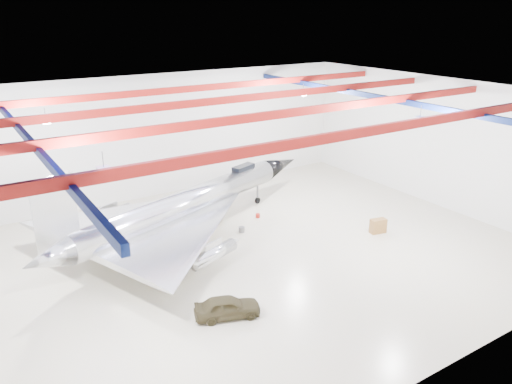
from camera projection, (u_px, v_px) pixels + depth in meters
floor at (237, 259)px, 34.39m from camera, size 40.00×40.00×0.00m
wall_back at (150, 137)px, 44.37m from camera, size 40.00×0.00×40.00m
wall_right at (437, 142)px, 42.65m from camera, size 0.00×30.00×30.00m
ceiling at (235, 99)px, 30.63m from camera, size 40.00×40.00×0.00m
ceiling_structure at (235, 110)px, 30.86m from camera, size 39.50×29.50×1.08m
jet_aircraft at (185, 207)px, 36.87m from camera, size 26.30×19.94×7.45m
jeep at (227, 307)px, 27.63m from camera, size 3.96×2.62×1.25m
desk at (378, 226)px, 38.22m from camera, size 1.32×0.85×1.12m
crate_ply at (109, 250)px, 35.18m from camera, size 0.67×0.58×0.41m
toolbox_red at (198, 220)px, 40.33m from camera, size 0.57×0.51×0.33m
engine_drum at (242, 229)px, 38.46m from camera, size 0.59×0.59×0.42m
parts_bin at (218, 219)px, 40.39m from camera, size 0.62×0.53×0.38m
crate_small at (142, 241)px, 36.78m from camera, size 0.45×0.40×0.26m
tool_chest at (258, 216)px, 41.17m from camera, size 0.42×0.42×0.33m
oil_barrel at (181, 247)px, 35.64m from camera, size 0.60×0.51×0.37m
spares_box at (209, 215)px, 41.34m from camera, size 0.43×0.43×0.32m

